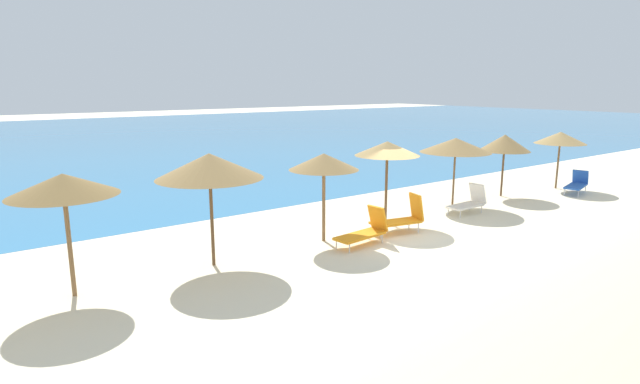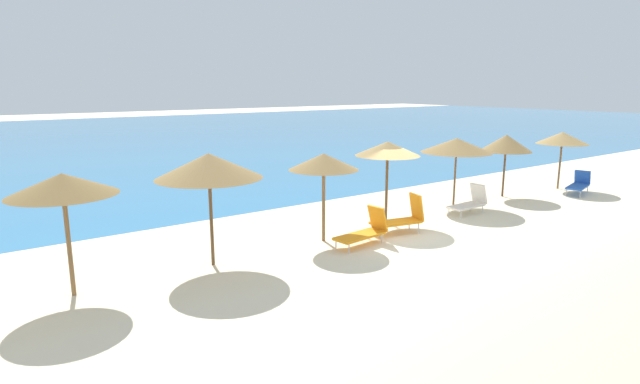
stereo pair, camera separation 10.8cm
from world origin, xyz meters
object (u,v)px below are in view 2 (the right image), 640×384
(beach_umbrella_6, at_px, (506,143))
(beach_umbrella_1, at_px, (63,185))
(lounge_chair_1, at_px, (579,184))
(lounge_chair_2, at_px, (402,218))
(beach_umbrella_2, at_px, (209,166))
(beach_umbrella_5, at_px, (457,145))
(beach_umbrella_4, at_px, (388,149))
(beach_umbrella_3, at_px, (324,162))
(lounge_chair_4, at_px, (470,202))
(lounge_chair_3, at_px, (365,231))
(beach_umbrella_7, at_px, (562,138))

(beach_umbrella_6, bearing_deg, beach_umbrella_1, -178.17)
(lounge_chair_1, relative_size, lounge_chair_2, 1.01)
(beach_umbrella_2, relative_size, lounge_chair_1, 1.65)
(lounge_chair_1, bearing_deg, beach_umbrella_5, 60.54)
(beach_umbrella_4, bearing_deg, beach_umbrella_3, -171.59)
(beach_umbrella_3, xyz_separation_m, lounge_chair_4, (6.13, -0.45, -1.93))
(beach_umbrella_6, height_order, lounge_chair_4, beach_umbrella_6)
(lounge_chair_3, distance_m, lounge_chair_4, 5.40)
(beach_umbrella_7, distance_m, lounge_chair_2, 10.68)
(beach_umbrella_2, height_order, beach_umbrella_4, beach_umbrella_2)
(beach_umbrella_4, xyz_separation_m, beach_umbrella_7, (10.04, -0.35, -0.23))
(lounge_chair_4, bearing_deg, beach_umbrella_3, 84.12)
(beach_umbrella_4, xyz_separation_m, beach_umbrella_5, (3.64, 0.16, -0.15))
(beach_umbrella_2, bearing_deg, beach_umbrella_7, 0.20)
(beach_umbrella_1, height_order, beach_umbrella_4, beach_umbrella_4)
(beach_umbrella_5, bearing_deg, lounge_chair_3, -164.90)
(beach_umbrella_7, xyz_separation_m, lounge_chair_1, (-0.30, -1.07, -1.84))
(beach_umbrella_2, distance_m, beach_umbrella_7, 16.42)
(beach_umbrella_6, bearing_deg, beach_umbrella_7, -8.22)
(lounge_chair_3, bearing_deg, beach_umbrella_6, -85.95)
(beach_umbrella_2, xyz_separation_m, lounge_chair_4, (9.61, -0.48, -2.14))
(beach_umbrella_3, xyz_separation_m, beach_umbrella_6, (9.57, 0.57, -0.15))
(lounge_chair_4, bearing_deg, beach_umbrella_5, -22.64)
(beach_umbrella_1, relative_size, lounge_chair_1, 1.55)
(beach_umbrella_3, distance_m, lounge_chair_2, 3.16)
(beach_umbrella_4, bearing_deg, beach_umbrella_7, -1.98)
(beach_umbrella_4, distance_m, lounge_chair_2, 2.36)
(beach_umbrella_1, distance_m, beach_umbrella_5, 13.29)
(beach_umbrella_3, bearing_deg, beach_umbrella_7, 0.36)
(beach_umbrella_5, xyz_separation_m, beach_umbrella_6, (3.04, -0.02, -0.12))
(beach_umbrella_3, xyz_separation_m, beach_umbrella_4, (2.90, 0.43, 0.12))
(beach_umbrella_5, bearing_deg, beach_umbrella_4, -177.41)
(beach_umbrella_7, distance_m, lounge_chair_3, 12.37)
(beach_umbrella_5, xyz_separation_m, lounge_chair_4, (-0.40, -1.05, -1.90))
(beach_umbrella_4, height_order, beach_umbrella_7, beach_umbrella_4)
(lounge_chair_2, relative_size, lounge_chair_4, 1.09)
(beach_umbrella_4, height_order, lounge_chair_2, beach_umbrella_4)
(beach_umbrella_4, relative_size, lounge_chair_2, 1.57)
(beach_umbrella_7, height_order, lounge_chair_2, beach_umbrella_7)
(beach_umbrella_3, distance_m, beach_umbrella_7, 12.94)
(lounge_chair_3, bearing_deg, lounge_chair_4, -90.39)
(lounge_chair_3, relative_size, lounge_chair_4, 1.11)
(lounge_chair_3, bearing_deg, beach_umbrella_1, 76.47)
(beach_umbrella_6, height_order, lounge_chair_1, beach_umbrella_6)
(lounge_chair_1, bearing_deg, beach_umbrella_3, 70.57)
(lounge_chair_4, bearing_deg, lounge_chair_2, 93.35)
(beach_umbrella_4, bearing_deg, beach_umbrella_5, 2.59)
(beach_umbrella_1, distance_m, lounge_chair_2, 9.43)
(beach_umbrella_7, bearing_deg, beach_umbrella_6, 171.78)
(beach_umbrella_5, distance_m, beach_umbrella_6, 3.04)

